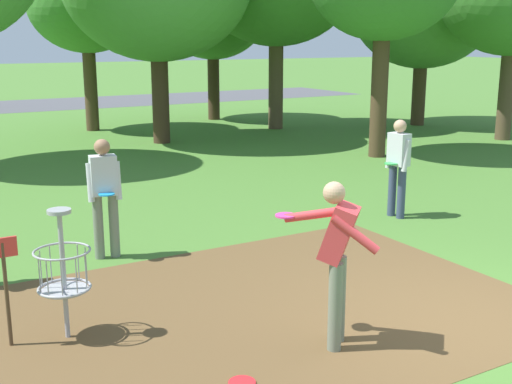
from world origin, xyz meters
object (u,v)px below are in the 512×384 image
(disc_golf_basket, at_px, (57,270))
(player_foreground_watching, at_px, (398,163))
(player_throwing, at_px, (337,253))
(tree_mid_right, at_px, (86,3))
(frisbee_by_tee, at_px, (242,383))
(tree_mid_center, at_px, (424,7))
(tree_far_right, at_px, (213,13))
(player_waiting_right, at_px, (104,192))

(disc_golf_basket, relative_size, player_foreground_watching, 0.81)
(player_throwing, xyz_separation_m, tree_mid_right, (2.50, 16.92, 3.16))
(frisbee_by_tee, relative_size, tree_mid_center, 0.04)
(player_throwing, relative_size, tree_far_right, 0.30)
(disc_golf_basket, relative_size, tree_mid_center, 0.22)
(player_throwing, bearing_deg, player_foreground_watching, 41.24)
(player_waiting_right, xyz_separation_m, tree_mid_center, (14.20, 8.62, 3.14))
(player_foreground_watching, relative_size, tree_mid_center, 0.27)
(tree_mid_right, xyz_separation_m, tree_far_right, (4.93, 0.68, -0.18))
(tree_mid_center, relative_size, tree_mid_right, 1.08)
(player_waiting_right, bearing_deg, player_foreground_watching, -4.76)
(tree_far_right, bearing_deg, player_waiting_right, -121.95)
(player_foreground_watching, bearing_deg, player_waiting_right, 175.24)
(player_waiting_right, relative_size, tree_far_right, 0.30)
(tree_mid_right, bearing_deg, disc_golf_basket, -107.61)
(tree_far_right, bearing_deg, tree_mid_center, -42.52)
(player_throwing, distance_m, tree_mid_center, 18.30)
(player_waiting_right, distance_m, tree_far_right, 16.50)
(player_throwing, height_order, frisbee_by_tee, player_throwing)
(disc_golf_basket, height_order, player_foreground_watching, player_foreground_watching)
(player_waiting_right, height_order, tree_mid_right, tree_mid_right)
(disc_golf_basket, distance_m, player_foreground_watching, 6.54)
(tree_mid_right, relative_size, tree_far_right, 1.01)
(player_waiting_right, bearing_deg, frisbee_by_tee, -90.56)
(tree_mid_right, bearing_deg, frisbee_by_tee, -102.18)
(disc_golf_basket, xyz_separation_m, player_foreground_watching, (6.27, 1.86, 0.21))
(player_throwing, xyz_separation_m, tree_far_right, (7.43, 17.60, 2.98))
(tree_mid_right, bearing_deg, tree_far_right, 7.85)
(player_throwing, distance_m, tree_mid_right, 17.40)
(tree_far_right, bearing_deg, player_foreground_watching, -104.00)
(player_foreground_watching, xyz_separation_m, frisbee_by_tee, (-5.09, -3.62, -0.96))
(player_throwing, bearing_deg, tree_mid_right, 81.59)
(player_foreground_watching, height_order, player_throwing, same)
(player_waiting_right, height_order, tree_far_right, tree_far_right)
(player_throwing, relative_size, player_waiting_right, 1.00)
(player_waiting_right, bearing_deg, disc_golf_basket, -118.20)
(frisbee_by_tee, bearing_deg, disc_golf_basket, 123.79)
(tree_mid_center, bearing_deg, player_waiting_right, -148.72)
(player_throwing, bearing_deg, tree_far_right, 67.11)
(player_waiting_right, distance_m, frisbee_by_tee, 4.16)
(disc_golf_basket, height_order, tree_mid_right, tree_mid_right)
(tree_mid_right, bearing_deg, player_foreground_watching, -84.12)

